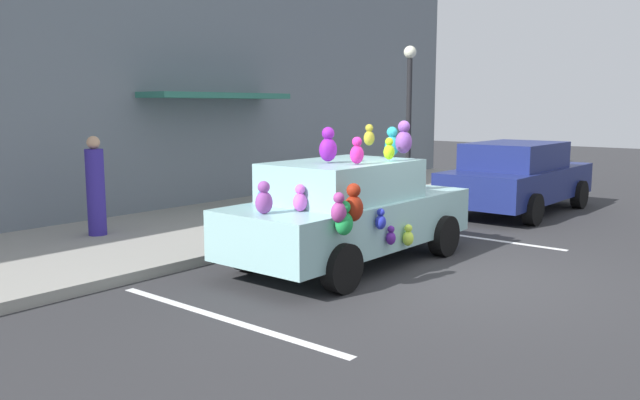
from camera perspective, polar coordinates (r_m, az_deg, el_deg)
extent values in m
plane|color=#2D2D30|center=(9.16, 10.92, -6.59)|extent=(60.00, 60.00, 0.00)
cube|color=gray|center=(12.27, -10.01, -2.39)|extent=(24.00, 4.00, 0.15)
cube|color=slate|center=(13.80, -16.29, 11.63)|extent=(24.00, 0.30, 6.40)
cube|color=#2D7261|center=(14.40, -9.17, 9.11)|extent=(3.60, 1.10, 0.12)
cube|color=silver|center=(11.92, 12.86, -3.15)|extent=(0.12, 3.60, 0.01)
cube|color=silver|center=(7.34, -8.55, -10.32)|extent=(0.12, 3.60, 0.01)
cube|color=#90BFC0|center=(9.57, 2.77, -1.85)|extent=(4.23, 1.67, 0.68)
cube|color=#90BFC0|center=(9.32, 2.02, 1.72)|extent=(2.20, 1.47, 0.56)
cylinder|color=black|center=(11.16, 3.35, -2.07)|extent=(0.64, 0.22, 0.64)
cylinder|color=black|center=(10.28, 10.91, -3.12)|extent=(0.64, 0.22, 0.64)
cylinder|color=black|center=(9.22, -6.36, -4.36)|extent=(0.64, 0.22, 0.64)
cylinder|color=black|center=(8.13, 1.94, -6.05)|extent=(0.64, 0.22, 0.64)
ellipsoid|color=#9E3985|center=(7.78, 1.67, -1.10)|extent=(0.22, 0.18, 0.26)
sphere|color=#9E3985|center=(7.75, 1.68, 0.19)|extent=(0.14, 0.14, 0.14)
ellipsoid|color=teal|center=(10.11, 6.39, 4.78)|extent=(0.26, 0.22, 0.31)
sphere|color=teal|center=(10.09, 6.41, 6.00)|extent=(0.17, 0.17, 0.17)
ellipsoid|color=#222CB2|center=(8.58, 5.39, -1.98)|extent=(0.16, 0.13, 0.19)
sphere|color=#222CB2|center=(8.56, 5.40, -1.09)|extent=(0.10, 0.10, 0.10)
ellipsoid|color=#A39828|center=(9.89, 4.37, 5.48)|extent=(0.19, 0.15, 0.22)
sphere|color=#A39828|center=(9.88, 4.38, 6.38)|extent=(0.12, 0.12, 0.12)
ellipsoid|color=#8B4196|center=(8.15, -4.99, -0.23)|extent=(0.24, 0.20, 0.29)
sphere|color=#8B4196|center=(8.12, -5.00, 1.15)|extent=(0.16, 0.16, 0.16)
ellipsoid|color=#C1E742|center=(9.21, 7.81, -3.39)|extent=(0.18, 0.15, 0.21)
sphere|color=#C1E742|center=(9.18, 7.83, -2.50)|extent=(0.11, 0.11, 0.11)
ellipsoid|color=#3B73EE|center=(8.87, -5.07, 0.23)|extent=(0.18, 0.15, 0.21)
sphere|color=#3B73EE|center=(8.85, -5.08, 1.17)|extent=(0.11, 0.11, 0.11)
ellipsoid|color=#DFAD5C|center=(10.77, 3.95, 1.78)|extent=(0.21, 0.17, 0.25)
sphere|color=#DFAD5C|center=(10.75, 3.96, 2.69)|extent=(0.13, 0.13, 0.13)
ellipsoid|color=#DE2695|center=(8.80, 3.29, 4.04)|extent=(0.21, 0.18, 0.25)
sphere|color=#DE2695|center=(8.79, 3.30, 5.17)|extent=(0.14, 0.14, 0.14)
ellipsoid|color=#9AC728|center=(10.79, 3.55, 1.78)|extent=(0.20, 0.17, 0.24)
sphere|color=#9AC728|center=(10.78, 3.56, 2.65)|extent=(0.13, 0.13, 0.13)
ellipsoid|color=maroon|center=(7.97, 2.98, -0.75)|extent=(0.28, 0.23, 0.33)
sphere|color=maroon|center=(7.94, 2.99, 0.86)|extent=(0.18, 0.18, 0.18)
ellipsoid|color=#A1DD18|center=(9.31, 6.14, 4.24)|extent=(0.18, 0.15, 0.22)
sphere|color=#A1DD18|center=(9.30, 6.15, 5.16)|extent=(0.12, 0.12, 0.12)
ellipsoid|color=#551F8D|center=(8.85, 6.29, -3.38)|extent=(0.15, 0.13, 0.18)
sphere|color=#551F8D|center=(8.82, 6.30, -2.59)|extent=(0.10, 0.10, 0.10)
ellipsoid|color=#75419A|center=(9.56, 7.42, 5.10)|extent=(0.28, 0.23, 0.33)
sphere|color=#75419A|center=(9.55, 7.45, 6.46)|extent=(0.18, 0.18, 0.18)
ellipsoid|color=olive|center=(10.16, 6.47, 1.48)|extent=(0.25, 0.20, 0.29)
sphere|color=olive|center=(10.14, 6.49, 2.62)|extent=(0.16, 0.16, 0.16)
ellipsoid|color=purple|center=(8.99, 0.72, 4.48)|extent=(0.28, 0.23, 0.33)
sphere|color=purple|center=(8.98, 0.72, 5.93)|extent=(0.18, 0.18, 0.18)
ellipsoid|color=#B222E2|center=(10.73, 8.32, 1.55)|extent=(0.17, 0.14, 0.20)
sphere|color=#B222E2|center=(10.72, 8.34, 2.27)|extent=(0.11, 0.11, 0.11)
ellipsoid|color=#DE5DD4|center=(8.32, -1.77, -0.18)|extent=(0.21, 0.17, 0.24)
sphere|color=#DE5DD4|center=(8.30, -1.78, 0.96)|extent=(0.13, 0.13, 0.13)
ellipsoid|color=green|center=(7.87, 2.15, -2.09)|extent=(0.25, 0.20, 0.29)
sphere|color=green|center=(7.83, 2.16, -0.64)|extent=(0.16, 0.16, 0.16)
cube|color=navy|center=(14.84, 17.12, 1.45)|extent=(4.47, 1.80, 0.68)
cube|color=navy|center=(14.58, 16.89, 3.79)|extent=(2.32, 1.58, 0.56)
cylinder|color=black|center=(16.49, 16.04, 1.03)|extent=(0.64, 0.22, 0.64)
cylinder|color=black|center=(15.87, 21.99, 0.46)|extent=(0.64, 0.22, 0.64)
cylinder|color=black|center=(14.02, 11.50, -0.07)|extent=(0.64, 0.22, 0.64)
cylinder|color=black|center=(13.28, 18.35, -0.80)|extent=(0.64, 0.22, 0.64)
ellipsoid|color=#9E723D|center=(12.06, -2.79, -1.20)|extent=(0.30, 0.25, 0.37)
sphere|color=#9E723D|center=(12.02, -2.80, 0.04)|extent=(0.21, 0.21, 0.21)
sphere|color=#9E723D|center=(11.96, -3.04, 0.35)|extent=(0.09, 0.09, 0.09)
sphere|color=#9E723D|center=(12.07, -2.56, 0.43)|extent=(0.09, 0.09, 0.09)
cylinder|color=black|center=(14.66, 7.84, 6.02)|extent=(0.12, 0.12, 3.21)
sphere|color=#EAEACC|center=(14.69, 7.98, 12.84)|extent=(0.28, 0.28, 0.28)
cylinder|color=#332791|center=(11.54, -19.24, 0.65)|extent=(0.31, 0.31, 1.47)
sphere|color=tan|center=(11.46, -19.44, 4.83)|extent=(0.22, 0.22, 0.22)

